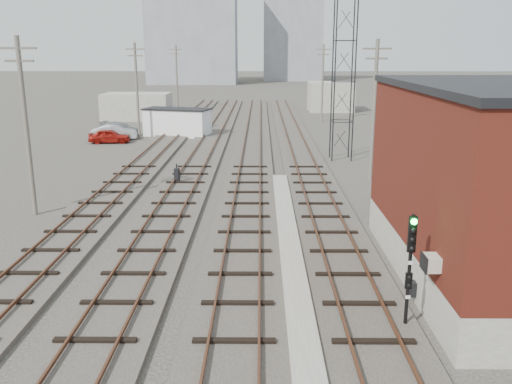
{
  "coord_description": "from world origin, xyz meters",
  "views": [
    {
      "loc": [
        -0.74,
        -6.91,
        8.3
      ],
      "look_at": [
        -0.96,
        16.35,
        2.2
      ],
      "focal_mm": 38.0,
      "sensor_mm": 36.0,
      "label": 1
    }
  ],
  "objects_px": {
    "switch_stand": "(177,176)",
    "signal_mast": "(410,265)",
    "site_trailer": "(177,122)",
    "car_silver": "(114,133)",
    "car_grey": "(119,129)",
    "car_red": "(110,136)"
  },
  "relations": [
    {
      "from": "switch_stand",
      "to": "car_red",
      "type": "xyz_separation_m",
      "value": [
        -8.64,
        16.05,
        0.03
      ]
    },
    {
      "from": "switch_stand",
      "to": "car_silver",
      "type": "height_order",
      "value": "same"
    },
    {
      "from": "car_silver",
      "to": "site_trailer",
      "type": "bearing_deg",
      "value": -75.49
    },
    {
      "from": "site_trailer",
      "to": "car_red",
      "type": "height_order",
      "value": "site_trailer"
    },
    {
      "from": "signal_mast",
      "to": "site_trailer",
      "type": "height_order",
      "value": "signal_mast"
    },
    {
      "from": "site_trailer",
      "to": "car_red",
      "type": "distance_m",
      "value": 7.16
    },
    {
      "from": "signal_mast",
      "to": "car_red",
      "type": "bearing_deg",
      "value": 118.17
    },
    {
      "from": "site_trailer",
      "to": "signal_mast",
      "type": "bearing_deg",
      "value": -56.56
    },
    {
      "from": "signal_mast",
      "to": "car_grey",
      "type": "relative_size",
      "value": 0.83
    },
    {
      "from": "signal_mast",
      "to": "car_grey",
      "type": "height_order",
      "value": "signal_mast"
    },
    {
      "from": "signal_mast",
      "to": "switch_stand",
      "type": "height_order",
      "value": "signal_mast"
    },
    {
      "from": "site_trailer",
      "to": "car_grey",
      "type": "height_order",
      "value": "site_trailer"
    },
    {
      "from": "switch_stand",
      "to": "signal_mast",
      "type": "bearing_deg",
      "value": -50.24
    },
    {
      "from": "car_red",
      "to": "switch_stand",
      "type": "bearing_deg",
      "value": -157.53
    },
    {
      "from": "car_grey",
      "to": "switch_stand",
      "type": "bearing_deg",
      "value": -133.16
    },
    {
      "from": "site_trailer",
      "to": "car_red",
      "type": "bearing_deg",
      "value": -126.96
    },
    {
      "from": "switch_stand",
      "to": "car_grey",
      "type": "relative_size",
      "value": 0.29
    },
    {
      "from": "signal_mast",
      "to": "switch_stand",
      "type": "xyz_separation_m",
      "value": [
        -9.76,
        18.29,
        -1.5
      ]
    },
    {
      "from": "car_silver",
      "to": "car_grey",
      "type": "bearing_deg",
      "value": -4.17
    },
    {
      "from": "switch_stand",
      "to": "car_red",
      "type": "relative_size",
      "value": 0.34
    },
    {
      "from": "site_trailer",
      "to": "car_red",
      "type": "xyz_separation_m",
      "value": [
        -5.63,
        -4.37,
        -0.74
      ]
    },
    {
      "from": "site_trailer",
      "to": "car_silver",
      "type": "distance_m",
      "value": 6.25
    }
  ]
}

